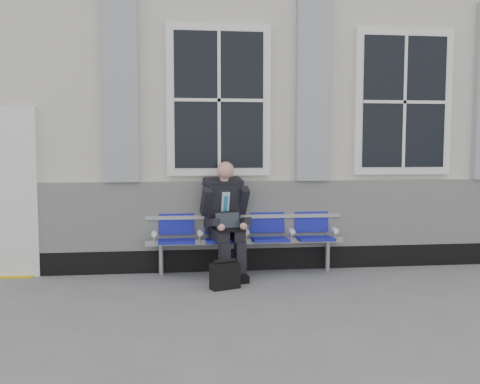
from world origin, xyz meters
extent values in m
plane|color=slate|center=(0.00, 0.00, 0.00)|extent=(70.00, 70.00, 0.00)
cube|color=beige|center=(0.00, 3.50, 2.10)|extent=(14.00, 4.00, 4.20)
cube|color=black|center=(0.00, 1.47, 0.15)|extent=(14.00, 0.10, 0.30)
cube|color=silver|center=(0.00, 1.46, 0.75)|extent=(14.00, 0.08, 0.90)
cube|color=#989B9D|center=(-3.40, 1.44, 2.40)|extent=(0.45, 0.14, 2.40)
cube|color=#989B9D|center=(-0.90, 1.44, 2.40)|extent=(0.45, 0.14, 2.40)
cube|color=white|center=(-2.15, 1.46, 2.25)|extent=(1.35, 0.10, 1.95)
cube|color=black|center=(-2.15, 1.41, 2.25)|extent=(1.15, 0.02, 1.75)
cube|color=white|center=(0.35, 1.46, 2.25)|extent=(1.35, 0.10, 1.95)
cube|color=black|center=(0.35, 1.41, 2.25)|extent=(1.15, 0.02, 1.75)
cube|color=#9EA0A3|center=(-1.81, 1.30, 0.42)|extent=(2.60, 0.07, 0.07)
cube|color=#9EA0A3|center=(-1.81, 1.42, 0.73)|extent=(2.60, 0.05, 0.05)
cylinder|color=#9EA0A3|center=(-2.91, 1.30, 0.20)|extent=(0.06, 0.06, 0.39)
cylinder|color=#9EA0A3|center=(-0.71, 1.30, 0.20)|extent=(0.06, 0.06, 0.39)
cube|color=#0E1398|center=(-2.71, 1.22, 0.45)|extent=(0.46, 0.42, 0.07)
cube|color=#0E1398|center=(-2.71, 1.43, 0.71)|extent=(0.46, 0.10, 0.40)
cube|color=#0E1398|center=(-2.11, 1.22, 0.45)|extent=(0.46, 0.42, 0.07)
cube|color=#0E1398|center=(-2.11, 1.43, 0.71)|extent=(0.46, 0.10, 0.40)
cube|color=#0E1398|center=(-1.51, 1.22, 0.45)|extent=(0.46, 0.42, 0.07)
cube|color=#0E1398|center=(-1.51, 1.43, 0.71)|extent=(0.46, 0.10, 0.40)
cube|color=#0E1398|center=(-0.91, 1.22, 0.45)|extent=(0.46, 0.42, 0.07)
cube|color=#0E1398|center=(-0.91, 1.43, 0.71)|extent=(0.46, 0.10, 0.40)
cylinder|color=white|center=(-2.99, 1.25, 0.55)|extent=(0.07, 0.12, 0.07)
cylinder|color=white|center=(-2.41, 1.25, 0.55)|extent=(0.07, 0.12, 0.07)
cylinder|color=white|center=(-1.81, 1.25, 0.55)|extent=(0.07, 0.12, 0.07)
cylinder|color=white|center=(-1.21, 1.25, 0.55)|extent=(0.07, 0.12, 0.07)
cylinder|color=white|center=(-0.63, 1.25, 0.55)|extent=(0.07, 0.12, 0.07)
cube|color=black|center=(-2.12, 0.82, 0.05)|extent=(0.16, 0.28, 0.09)
cube|color=black|center=(-1.92, 0.86, 0.05)|extent=(0.16, 0.28, 0.09)
cube|color=black|center=(-2.13, 0.88, 0.25)|extent=(0.15, 0.15, 0.47)
cube|color=black|center=(-1.93, 0.92, 0.25)|extent=(0.15, 0.15, 0.47)
cube|color=black|center=(-2.18, 1.10, 0.54)|extent=(0.23, 0.48, 0.14)
cube|color=black|center=(-1.98, 1.14, 0.54)|extent=(0.23, 0.48, 0.14)
cube|color=black|center=(-2.12, 1.32, 0.88)|extent=(0.49, 0.43, 0.65)
cube|color=silver|center=(-2.09, 1.20, 0.90)|extent=(0.12, 0.11, 0.36)
cube|color=teal|center=(-2.09, 1.19, 0.88)|extent=(0.06, 0.09, 0.30)
cube|color=black|center=(-2.11, 1.29, 1.18)|extent=(0.53, 0.33, 0.15)
cylinder|color=tan|center=(-2.10, 1.24, 1.26)|extent=(0.11, 0.11, 0.10)
sphere|color=tan|center=(-2.09, 1.18, 1.36)|extent=(0.21, 0.21, 0.21)
cube|color=black|center=(-2.34, 1.17, 0.96)|extent=(0.16, 0.30, 0.38)
cube|color=black|center=(-1.86, 1.27, 0.96)|extent=(0.16, 0.30, 0.38)
cube|color=black|center=(-2.26, 1.00, 0.72)|extent=(0.15, 0.33, 0.14)
cube|color=black|center=(-1.86, 1.08, 0.72)|extent=(0.15, 0.33, 0.14)
sphere|color=tan|center=(-2.17, 0.87, 0.67)|extent=(0.09, 0.09, 0.09)
sphere|color=tan|center=(-1.89, 0.93, 0.67)|extent=(0.09, 0.09, 0.09)
cube|color=black|center=(-2.05, 0.98, 0.62)|extent=(0.38, 0.30, 0.02)
cube|color=black|center=(-2.07, 1.09, 0.73)|extent=(0.35, 0.16, 0.22)
cube|color=black|center=(-2.07, 1.09, 0.73)|extent=(0.31, 0.13, 0.18)
cube|color=black|center=(-2.16, 0.55, 0.15)|extent=(0.37, 0.26, 0.31)
cylinder|color=black|center=(-2.16, 0.55, 0.32)|extent=(0.27, 0.15, 0.05)
camera|label=1|loc=(-2.70, -5.54, 1.67)|focal=40.00mm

